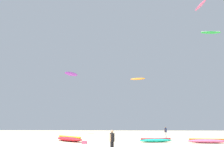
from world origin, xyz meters
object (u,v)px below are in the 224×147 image
at_px(cooler_box, 84,142).
at_px(kite_grounded_far, 207,141).
at_px(person_foreground, 112,139).
at_px(kite_aloft_5, 211,32).
at_px(kite_grounded_mid, 156,140).
at_px(kite_aloft_3, 200,5).
at_px(person_midground, 166,131).
at_px(kite_grounded_near, 69,139).
at_px(kite_aloft_0, 138,79).
at_px(kite_aloft_1, 71,74).

bearing_deg(cooler_box, kite_grounded_far, 6.63).
relative_size(person_foreground, kite_aloft_5, 0.48).
relative_size(person_foreground, kite_grounded_mid, 0.41).
bearing_deg(person_foreground, kite_grounded_mid, -80.92).
bearing_deg(kite_aloft_5, kite_grounded_mid, -136.75).
bearing_deg(kite_aloft_3, person_midground, 176.15).
height_order(person_foreground, cooler_box, person_foreground).
distance_m(person_midground, kite_grounded_mid, 9.06).
bearing_deg(kite_grounded_near, person_midground, 30.35).
bearing_deg(kite_aloft_5, person_midground, -165.99).
bearing_deg(kite_grounded_mid, kite_grounded_near, 175.37).
height_order(cooler_box, kite_aloft_3, kite_aloft_3).
bearing_deg(kite_grounded_near, kite_grounded_mid, -4.63).
height_order(person_foreground, person_midground, person_foreground).
relative_size(kite_grounded_mid, cooler_box, 7.47).
bearing_deg(kite_aloft_3, kite_grounded_near, -159.81).
xyz_separation_m(kite_grounded_mid, kite_aloft_5, (11.57, 10.88, 17.67)).
distance_m(kite_grounded_near, kite_aloft_5, 30.09).
height_order(kite_grounded_near, cooler_box, kite_grounded_near).
bearing_deg(kite_aloft_0, kite_aloft_5, -12.38).
relative_size(person_midground, kite_aloft_3, 0.42).
bearing_deg(cooler_box, kite_grounded_mid, 18.12).
bearing_deg(person_foreground, kite_aloft_0, -65.40).
bearing_deg(person_foreground, kite_grounded_far, -104.35).
height_order(person_foreground, kite_aloft_0, kite_aloft_0).
bearing_deg(person_midground, kite_grounded_mid, -69.21).
distance_m(kite_aloft_0, kite_aloft_1, 18.45).
height_order(cooler_box, kite_aloft_1, kite_aloft_1).
height_order(person_foreground, kite_grounded_near, person_foreground).
height_order(person_midground, kite_aloft_1, kite_aloft_1).
relative_size(kite_grounded_near, kite_aloft_3, 1.26).
distance_m(kite_grounded_far, kite_aloft_1, 35.88).
height_order(person_foreground, kite_aloft_1, kite_aloft_1).
distance_m(person_midground, cooler_box, 15.65).
relative_size(kite_grounded_far, kite_aloft_3, 1.12).
height_order(kite_grounded_far, kite_aloft_3, kite_aloft_3).
distance_m(person_foreground, kite_aloft_1, 38.84).
xyz_separation_m(kite_grounded_far, kite_aloft_3, (3.57, 9.26, 21.50)).
bearing_deg(kite_aloft_1, kite_grounded_far, -49.22).
xyz_separation_m(person_foreground, kite_aloft_5, (16.23, 21.65, 16.89)).
bearing_deg(person_midground, kite_aloft_0, 164.92).
bearing_deg(kite_grounded_far, kite_grounded_mid, 169.40).
distance_m(person_midground, kite_aloft_0, 11.23).
bearing_deg(kite_aloft_3, person_foreground, -126.25).
bearing_deg(cooler_box, kite_grounded_near, 125.40).
xyz_separation_m(kite_grounded_mid, cooler_box, (-8.18, -2.67, -0.07)).
relative_size(kite_grounded_far, kite_aloft_1, 1.03).
relative_size(person_midground, kite_grounded_far, 0.38).
xyz_separation_m(person_midground, kite_aloft_5, (8.98, 2.24, 16.92)).
relative_size(cooler_box, kite_aloft_0, 0.20).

